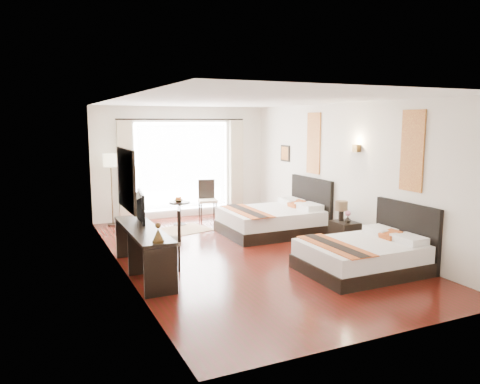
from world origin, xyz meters
name	(u,v)px	position (x,y,z in m)	size (l,w,h in m)	color
floor	(245,253)	(0.00, 0.00, -0.01)	(4.50, 7.50, 0.01)	#3E150B
ceiling	(245,101)	(0.00, 0.00, 2.79)	(4.50, 7.50, 0.02)	white
wall_headboard	(346,173)	(2.25, 0.00, 1.40)	(0.01, 7.50, 2.80)	silver
wall_desk	(120,186)	(-2.25, 0.00, 1.40)	(0.01, 7.50, 2.80)	silver
wall_window	(182,162)	(0.00, 3.75, 1.40)	(4.50, 0.01, 2.80)	silver
wall_entry	(390,216)	(0.00, -3.75, 1.40)	(4.50, 0.01, 2.80)	silver
window_glass	(182,166)	(0.00, 3.73, 1.30)	(2.40, 0.02, 2.20)	white
sheer_curtain	(183,167)	(0.00, 3.67, 1.30)	(2.30, 0.02, 2.10)	white
drape_left	(126,170)	(-1.45, 3.63, 1.28)	(0.35, 0.14, 2.35)	#C1B396
drape_right	(236,165)	(1.45, 3.63, 1.28)	(0.35, 0.14, 2.35)	#C1B396
art_panel_near	(412,151)	(2.23, -1.77, 1.95)	(0.03, 0.50, 1.35)	maroon
art_panel_far	(314,143)	(2.23, 1.16, 1.95)	(0.03, 0.50, 1.35)	maroon
wall_sconce	(357,148)	(2.19, -0.38, 1.92)	(0.10, 0.14, 0.14)	#413017
mirror_frame	(126,179)	(-2.22, -0.39, 1.55)	(0.04, 1.25, 0.95)	black
mirror_glass	(128,179)	(-2.19, -0.39, 1.55)	(0.01, 1.12, 0.82)	white
bed_near	(366,254)	(1.34, -1.77, 0.28)	(1.92, 1.49, 1.08)	black
bed_far	(274,219)	(1.26, 1.16, 0.31)	(2.10, 1.64, 1.18)	black
nightstand	(345,234)	(1.98, -0.38, 0.25)	(0.42, 0.52, 0.50)	black
table_lamp	(341,207)	(1.96, -0.28, 0.77)	(0.25, 0.25, 0.39)	black
vase	(348,219)	(1.96, -0.48, 0.56)	(0.12, 0.12, 0.13)	black
console_desk	(143,251)	(-1.99, -0.39, 0.38)	(0.50, 2.20, 0.76)	black
television	(136,207)	(-1.97, 0.16, 1.01)	(0.88, 0.12, 0.51)	black
bronze_figurine	(158,234)	(-1.99, -1.37, 0.88)	(0.16, 0.16, 0.25)	#413017
desk_chair	(168,251)	(-1.55, -0.30, 0.31)	(0.59, 0.59, 1.02)	#BEAC92
floor_lamp	(111,165)	(-1.82, 3.45, 1.43)	(0.34, 0.34, 1.69)	black
side_table	(180,213)	(-0.38, 2.82, 0.28)	(0.48, 0.48, 0.56)	black
fruit_bowl	(179,201)	(-0.40, 2.82, 0.58)	(0.22, 0.22, 0.05)	#492C1A
window_chair	(208,207)	(0.51, 3.30, 0.29)	(0.53, 0.53, 0.97)	#BEAC92
jute_rug	(179,231)	(-0.58, 2.25, 0.01)	(1.36, 0.93, 0.01)	tan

